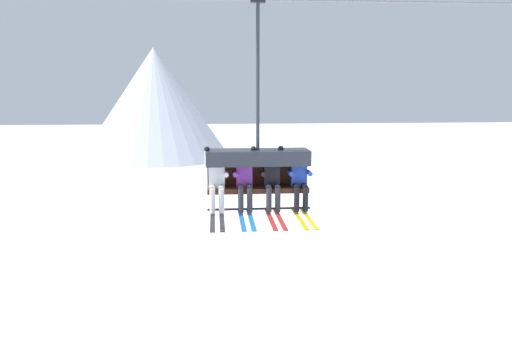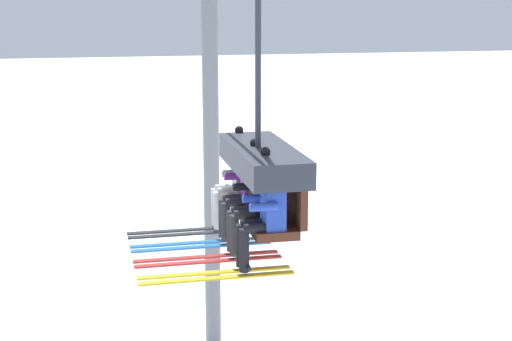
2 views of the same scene
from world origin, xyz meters
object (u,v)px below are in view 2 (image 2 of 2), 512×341
(skier_white, at_px, (233,179))
(skier_black, at_px, (251,200))
(skier_blue, at_px, (262,215))
(skier_purple, at_px, (242,189))
(chairlift_chair, at_px, (264,167))
(lift_tower_near, at_px, (210,139))

(skier_white, distance_m, skier_black, 1.11)
(skier_black, xyz_separation_m, skier_blue, (0.55, -0.01, -0.02))
(skier_black, bearing_deg, skier_purple, 180.00)
(chairlift_chair, relative_size, skier_blue, 2.42)
(lift_tower_near, height_order, skier_black, lift_tower_near)
(chairlift_chair, distance_m, skier_white, 0.92)
(lift_tower_near, xyz_separation_m, skier_blue, (9.12, -0.93, 0.82))
(chairlift_chair, xyz_separation_m, skier_black, (0.28, -0.21, -0.32))
(skier_black, bearing_deg, skier_blue, -0.71)
(lift_tower_near, xyz_separation_m, skier_black, (8.57, -0.93, 0.85))
(skier_black, bearing_deg, chairlift_chair, 142.70)
(skier_white, relative_size, skier_black, 1.00)
(skier_purple, bearing_deg, lift_tower_near, 173.42)
(chairlift_chair, height_order, skier_black, chairlift_chair)
(skier_black, bearing_deg, lift_tower_near, 173.84)
(lift_tower_near, xyz_separation_m, chairlift_chair, (8.30, -0.71, 1.16))
(skier_purple, xyz_separation_m, skier_black, (0.55, 0.00, 0.00))
(skier_white, distance_m, skier_blue, 1.66)
(chairlift_chair, xyz_separation_m, skier_blue, (0.83, -0.22, -0.34))
(skier_blue, bearing_deg, chairlift_chair, 165.15)
(skier_white, height_order, skier_black, same)
(lift_tower_near, bearing_deg, skier_black, -6.16)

